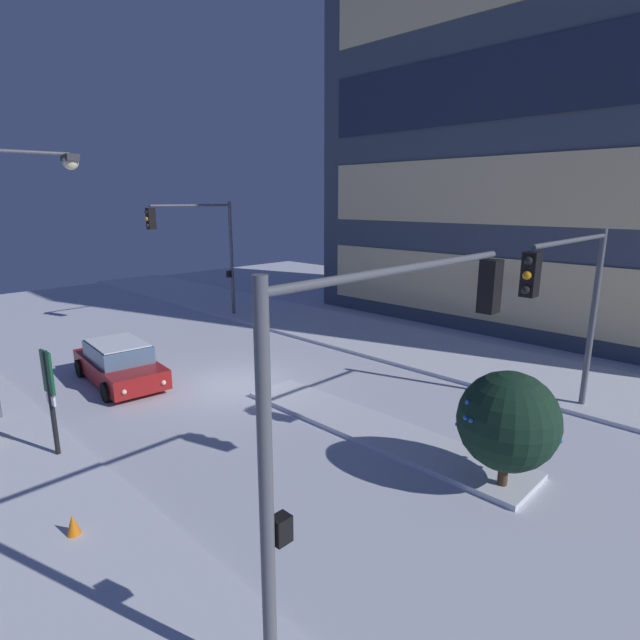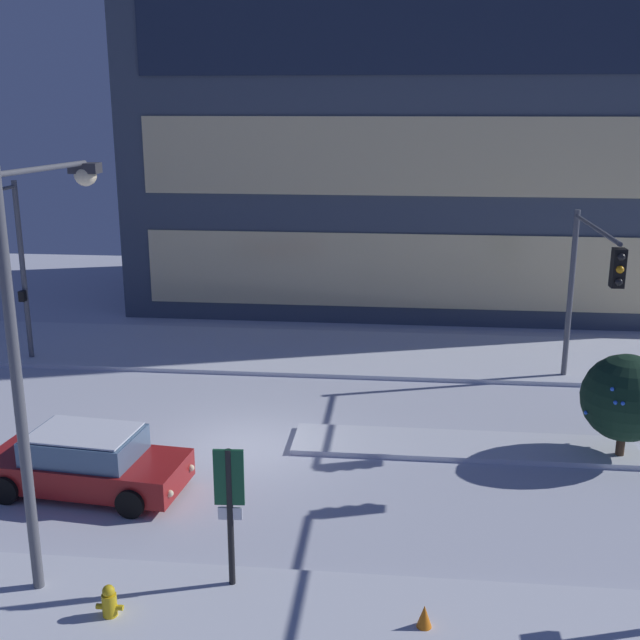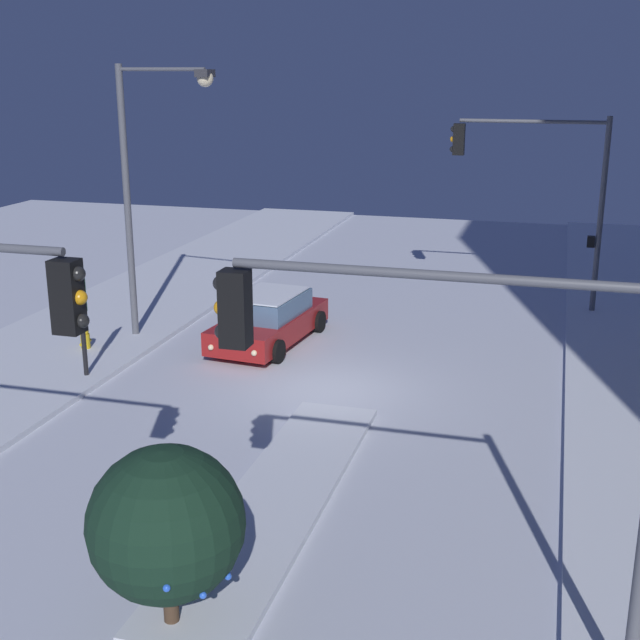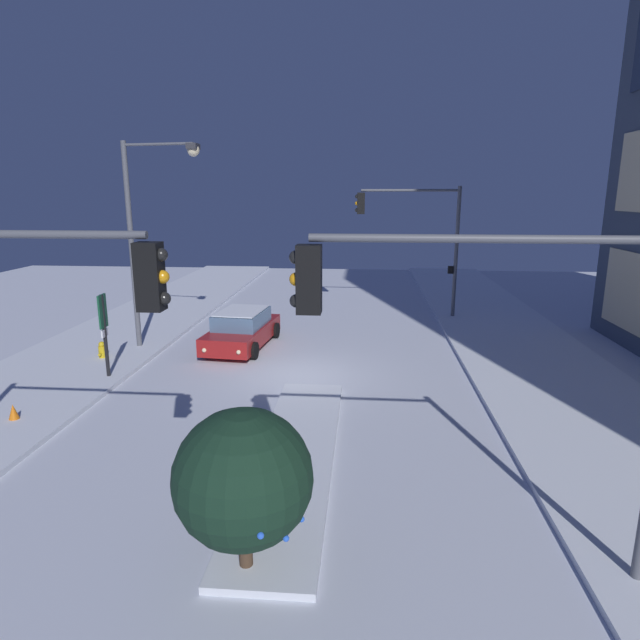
{
  "view_description": "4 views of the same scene",
  "coord_description": "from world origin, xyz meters",
  "px_view_note": "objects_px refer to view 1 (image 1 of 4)",
  "views": [
    {
      "loc": [
        13.66,
        -9.77,
        6.4
      ],
      "look_at": [
        3.32,
        0.82,
        2.81
      ],
      "focal_mm": 27.89,
      "sensor_mm": 36.0,
      "label": 1
    },
    {
      "loc": [
        3.88,
        -18.88,
        8.82
      ],
      "look_at": [
        1.69,
        2.29,
        2.94
      ],
      "focal_mm": 44.24,
      "sensor_mm": 36.0,
      "label": 2
    },
    {
      "loc": [
        19.0,
        5.16,
        7.71
      ],
      "look_at": [
        4.37,
        1.02,
        3.19
      ],
      "focal_mm": 47.52,
      "sensor_mm": 36.0,
      "label": 3
    },
    {
      "loc": [
        16.98,
        2.11,
        6.01
      ],
      "look_at": [
        3.28,
        0.96,
        2.73
      ],
      "focal_mm": 30.02,
      "sensor_mm": 36.0,
      "label": 4
    }
  ],
  "objects_px": {
    "traffic_light_corner_far_left": "(201,240)",
    "street_lamp_arched": "(6,247)",
    "decorated_tree_median": "(508,421)",
    "construction_cone": "(73,528)",
    "traffic_light_corner_near_right": "(388,370)",
    "traffic_light_corner_far_right": "(571,293)",
    "parking_info_sign": "(50,391)",
    "car_near": "(119,363)"
  },
  "relations": [
    {
      "from": "construction_cone",
      "to": "traffic_light_corner_far_left",
      "type": "bearing_deg",
      "value": 138.97
    },
    {
      "from": "street_lamp_arched",
      "to": "construction_cone",
      "type": "distance_m",
      "value": 8.58
    },
    {
      "from": "traffic_light_corner_far_left",
      "to": "construction_cone",
      "type": "relative_size",
      "value": 11.5
    },
    {
      "from": "traffic_light_corner_far_left",
      "to": "street_lamp_arched",
      "type": "height_order",
      "value": "street_lamp_arched"
    },
    {
      "from": "car_near",
      "to": "decorated_tree_median",
      "type": "bearing_deg",
      "value": 18.93
    },
    {
      "from": "street_lamp_arched",
      "to": "traffic_light_corner_near_right",
      "type": "bearing_deg",
      "value": -73.17
    },
    {
      "from": "traffic_light_corner_far_left",
      "to": "traffic_light_corner_far_right",
      "type": "bearing_deg",
      "value": 88.6
    },
    {
      "from": "car_near",
      "to": "traffic_light_corner_far_left",
      "type": "xyz_separation_m",
      "value": [
        -5.73,
        7.3,
        3.64
      ]
    },
    {
      "from": "construction_cone",
      "to": "parking_info_sign",
      "type": "bearing_deg",
      "value": 165.7
    },
    {
      "from": "car_near",
      "to": "traffic_light_corner_far_right",
      "type": "relative_size",
      "value": 0.87
    },
    {
      "from": "street_lamp_arched",
      "to": "decorated_tree_median",
      "type": "height_order",
      "value": "street_lamp_arched"
    },
    {
      "from": "traffic_light_corner_near_right",
      "to": "street_lamp_arched",
      "type": "bearing_deg",
      "value": 98.38
    },
    {
      "from": "traffic_light_corner_far_left",
      "to": "decorated_tree_median",
      "type": "bearing_deg",
      "value": 76.97
    },
    {
      "from": "car_near",
      "to": "traffic_light_corner_near_right",
      "type": "relative_size",
      "value": 0.83
    },
    {
      "from": "car_near",
      "to": "parking_info_sign",
      "type": "relative_size",
      "value": 1.7
    },
    {
      "from": "parking_info_sign",
      "to": "car_near",
      "type": "bearing_deg",
      "value": 46.27
    },
    {
      "from": "traffic_light_corner_far_left",
      "to": "construction_cone",
      "type": "bearing_deg",
      "value": 48.97
    },
    {
      "from": "traffic_light_corner_near_right",
      "to": "decorated_tree_median",
      "type": "xyz_separation_m",
      "value": [
        0.06,
        4.39,
        -2.27
      ]
    },
    {
      "from": "decorated_tree_median",
      "to": "traffic_light_corner_far_left",
      "type": "bearing_deg",
      "value": 166.97
    },
    {
      "from": "parking_info_sign",
      "to": "construction_cone",
      "type": "distance_m",
      "value": 3.97
    },
    {
      "from": "traffic_light_corner_near_right",
      "to": "street_lamp_arched",
      "type": "xyz_separation_m",
      "value": [
        -12.05,
        -1.78,
        1.15
      ]
    },
    {
      "from": "traffic_light_corner_near_right",
      "to": "traffic_light_corner_far_right",
      "type": "bearing_deg",
      "value": 1.15
    },
    {
      "from": "decorated_tree_median",
      "to": "construction_cone",
      "type": "xyz_separation_m",
      "value": [
        -5.14,
        -7.42,
        -1.41
      ]
    },
    {
      "from": "decorated_tree_median",
      "to": "parking_info_sign",
      "type": "bearing_deg",
      "value": -143.08
    },
    {
      "from": "car_near",
      "to": "decorated_tree_median",
      "type": "relative_size",
      "value": 1.74
    },
    {
      "from": "traffic_light_corner_near_right",
      "to": "traffic_light_corner_far_left",
      "type": "distance_m",
      "value": 20.5
    },
    {
      "from": "car_near",
      "to": "construction_cone",
      "type": "distance_m",
      "value": 8.93
    },
    {
      "from": "parking_info_sign",
      "to": "traffic_light_corner_near_right",
      "type": "bearing_deg",
      "value": -79.91
    },
    {
      "from": "car_near",
      "to": "construction_cone",
      "type": "relative_size",
      "value": 8.85
    },
    {
      "from": "traffic_light_corner_far_right",
      "to": "street_lamp_arched",
      "type": "xyz_separation_m",
      "value": [
        -11.89,
        -10.03,
        1.12
      ]
    },
    {
      "from": "traffic_light_corner_near_right",
      "to": "parking_info_sign",
      "type": "relative_size",
      "value": 2.05
    },
    {
      "from": "traffic_light_corner_far_left",
      "to": "decorated_tree_median",
      "type": "xyz_separation_m",
      "value": [
        18.62,
        -4.31,
        -2.67
      ]
    },
    {
      "from": "car_near",
      "to": "traffic_light_corner_near_right",
      "type": "xyz_separation_m",
      "value": [
        12.82,
        -1.4,
        3.25
      ]
    },
    {
      "from": "car_near",
      "to": "street_lamp_arched",
      "type": "relative_size",
      "value": 0.62
    },
    {
      "from": "street_lamp_arched",
      "to": "parking_info_sign",
      "type": "distance_m",
      "value": 4.77
    },
    {
      "from": "traffic_light_corner_far_left",
      "to": "street_lamp_arched",
      "type": "relative_size",
      "value": 0.81
    },
    {
      "from": "traffic_light_corner_near_right",
      "to": "traffic_light_corner_far_left",
      "type": "xyz_separation_m",
      "value": [
        -18.55,
        8.7,
        0.4
      ]
    },
    {
      "from": "traffic_light_corner_far_left",
      "to": "construction_cone",
      "type": "distance_m",
      "value": 18.33
    },
    {
      "from": "traffic_light_corner_far_right",
      "to": "traffic_light_corner_far_left",
      "type": "bearing_deg",
      "value": -91.4
    },
    {
      "from": "traffic_light_corner_far_left",
      "to": "street_lamp_arched",
      "type": "xyz_separation_m",
      "value": [
        6.5,
        -10.48,
        0.75
      ]
    },
    {
      "from": "decorated_tree_median",
      "to": "traffic_light_corner_far_right",
      "type": "bearing_deg",
      "value": 93.39
    },
    {
      "from": "street_lamp_arched",
      "to": "parking_info_sign",
      "type": "height_order",
      "value": "street_lamp_arched"
    }
  ]
}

